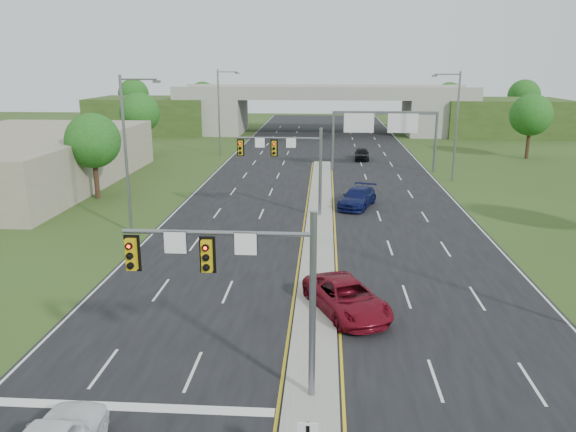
% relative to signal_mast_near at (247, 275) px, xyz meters
% --- Properties ---
extents(ground, '(240.00, 240.00, 0.00)m').
position_rel_signal_mast_near_xyz_m(ground, '(2.26, 0.07, -4.73)').
color(ground, '#2D4217').
rests_on(ground, ground).
extents(road, '(24.00, 160.00, 0.02)m').
position_rel_signal_mast_near_xyz_m(road, '(2.26, 35.07, -4.72)').
color(road, black).
rests_on(road, ground).
extents(median, '(2.00, 54.00, 0.16)m').
position_rel_signal_mast_near_xyz_m(median, '(2.26, 23.07, -4.63)').
color(median, gray).
rests_on(median, road).
extents(lane_markings, '(23.72, 160.00, 0.01)m').
position_rel_signal_mast_near_xyz_m(lane_markings, '(1.66, 28.99, -4.70)').
color(lane_markings, gold).
rests_on(lane_markings, road).
extents(signal_mast_near, '(6.62, 0.60, 7.00)m').
position_rel_signal_mast_near_xyz_m(signal_mast_near, '(0.00, 0.00, 0.00)').
color(signal_mast_near, slate).
rests_on(signal_mast_near, ground).
extents(signal_mast_far, '(6.62, 0.60, 7.00)m').
position_rel_signal_mast_near_xyz_m(signal_mast_far, '(0.00, 25.00, 0.00)').
color(signal_mast_far, slate).
rests_on(signal_mast_far, ground).
extents(sign_gantry, '(11.58, 0.44, 6.67)m').
position_rel_signal_mast_near_xyz_m(sign_gantry, '(8.95, 44.99, 0.51)').
color(sign_gantry, slate).
rests_on(sign_gantry, ground).
extents(overpass, '(80.00, 14.00, 8.10)m').
position_rel_signal_mast_near_xyz_m(overpass, '(2.26, 80.07, -1.17)').
color(overpass, gray).
rests_on(overpass, ground).
extents(lightpole_l_mid, '(2.85, 0.25, 11.00)m').
position_rel_signal_mast_near_xyz_m(lightpole_l_mid, '(-11.03, 20.07, 1.38)').
color(lightpole_l_mid, slate).
rests_on(lightpole_l_mid, ground).
extents(lightpole_l_far, '(2.85, 0.25, 11.00)m').
position_rel_signal_mast_near_xyz_m(lightpole_l_far, '(-11.03, 55.07, 1.38)').
color(lightpole_l_far, slate).
rests_on(lightpole_l_far, ground).
extents(lightpole_r_far, '(2.85, 0.25, 11.00)m').
position_rel_signal_mast_near_xyz_m(lightpole_r_far, '(15.56, 40.07, 1.38)').
color(lightpole_r_far, slate).
rests_on(lightpole_r_far, ground).
extents(tree_l_near, '(4.80, 4.80, 7.60)m').
position_rel_signal_mast_near_xyz_m(tree_l_near, '(-17.74, 30.07, 0.45)').
color(tree_l_near, '#382316').
rests_on(tree_l_near, ground).
extents(tree_l_mid, '(5.20, 5.20, 8.12)m').
position_rel_signal_mast_near_xyz_m(tree_l_mid, '(-21.74, 55.07, 0.78)').
color(tree_l_mid, '#382316').
rests_on(tree_l_mid, ground).
extents(tree_r_mid, '(5.20, 5.20, 8.12)m').
position_rel_signal_mast_near_xyz_m(tree_r_mid, '(28.26, 55.07, 0.78)').
color(tree_r_mid, '#382316').
rests_on(tree_r_mid, ground).
extents(tree_back_a, '(6.00, 6.00, 8.85)m').
position_rel_signal_mast_near_xyz_m(tree_back_a, '(-35.74, 94.07, 1.11)').
color(tree_back_a, '#382316').
rests_on(tree_back_a, ground).
extents(tree_back_b, '(5.60, 5.60, 8.32)m').
position_rel_signal_mast_near_xyz_m(tree_back_b, '(-21.74, 94.07, 0.78)').
color(tree_back_b, '#382316').
rests_on(tree_back_b, ground).
extents(tree_back_c, '(5.60, 5.60, 8.32)m').
position_rel_signal_mast_near_xyz_m(tree_back_c, '(26.26, 94.07, 0.78)').
color(tree_back_c, '#382316').
rests_on(tree_back_c, ground).
extents(tree_back_d, '(6.00, 6.00, 8.85)m').
position_rel_signal_mast_near_xyz_m(tree_back_d, '(40.26, 94.07, 1.11)').
color(tree_back_d, '#382316').
rests_on(tree_back_d, ground).
extents(commercial_building, '(18.00, 30.00, 5.00)m').
position_rel_signal_mast_near_xyz_m(commercial_building, '(-27.74, 35.07, -2.23)').
color(commercial_building, gray).
rests_on(commercial_building, ground).
extents(car_far_a, '(4.76, 6.32, 1.60)m').
position_rel_signal_mast_near_xyz_m(car_far_a, '(3.76, 7.36, -3.91)').
color(car_far_a, maroon).
rests_on(car_far_a, road).
extents(car_far_b, '(3.89, 5.95, 1.60)m').
position_rel_signal_mast_near_xyz_m(car_far_b, '(5.39, 28.41, -3.90)').
color(car_far_b, '#0A1041').
rests_on(car_far_b, road).
extents(car_far_c, '(1.97, 4.45, 1.49)m').
position_rel_signal_mast_near_xyz_m(car_far_c, '(7.22, 52.73, -3.96)').
color(car_far_c, black).
rests_on(car_far_c, road).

